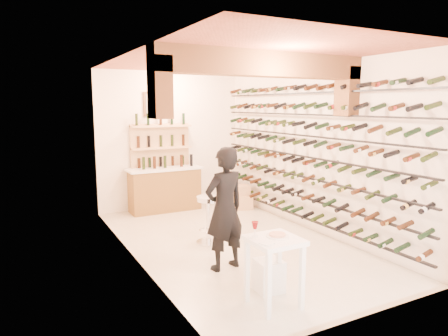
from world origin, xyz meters
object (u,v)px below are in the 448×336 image
Objects in this scene: white_stool at (269,275)px; person at (225,209)px; chrome_barstool at (208,216)px; back_counter at (165,188)px; crate_lower at (240,202)px; wine_rack at (302,152)px; tasting_table at (274,250)px.

person is (-0.16, 0.93, 0.71)m from white_stool.
chrome_barstool reaches higher than white_stool.
back_counter is 1.80m from crate_lower.
wine_rack is 3.11m from white_stool.
white_stool reaches higher than crate_lower.
white_stool is 0.23× the size of person.
wine_rack is at bearing -83.82° from crate_lower.
wine_rack is 10.51× the size of crate_lower.
tasting_table is 1.23× the size of chrome_barstool.
white_stool is (0.17, 0.36, -0.49)m from tasting_table.
wine_rack is 6.73× the size of chrome_barstool.
wine_rack is 3.38m from back_counter.
back_counter is 3.14× the size of crate_lower.
white_stool is 0.50× the size of chrome_barstool.
back_counter is 4.59m from white_stool.
crate_lower is (2.01, 4.24, -0.54)m from tasting_table.
person reaches higher than tasting_table.
person reaches higher than chrome_barstool.
chrome_barstool is at bearing 176.01° from wine_rack.
tasting_table is at bearing 79.62° from person.
person is at bearing -155.83° from wine_rack.
person is 3.39× the size of crate_lower.
back_counter is at bearing -105.66° from person.
person is at bearing -103.69° from chrome_barstool.
chrome_barstool is (0.11, 2.06, 0.28)m from white_stool.
back_counter is at bearing 157.08° from crate_lower.
person reaches higher than white_stool.
chrome_barstool is at bearing 83.61° from tasting_table.
white_stool is at bearing -93.16° from chrome_barstool.
person is 2.17× the size of chrome_barstool.
tasting_table is (-2.22, -2.28, -0.85)m from wine_rack.
person is at bearing 99.75° from white_stool.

